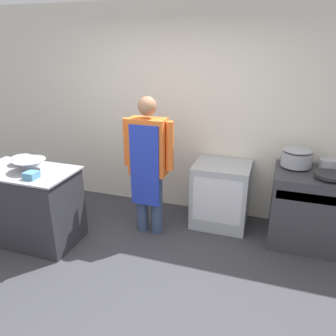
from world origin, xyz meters
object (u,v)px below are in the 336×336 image
at_px(stove, 307,208).
at_px(person_cook, 148,160).
at_px(mixing_bowl, 30,165).
at_px(plastic_tub, 31,175).
at_px(saute_pan, 330,175).
at_px(stock_pot, 297,157).
at_px(fridge_unit, 221,195).
at_px(sauce_pot, 328,164).

bearing_deg(stove, person_cook, -168.14).
relative_size(mixing_bowl, plastic_tub, 2.75).
relative_size(person_cook, saute_pan, 5.28).
relative_size(mixing_bowl, stock_pot, 1.04).
bearing_deg(person_cook, mixing_bowl, -152.98).
relative_size(plastic_tub, stock_pot, 0.38).
bearing_deg(mixing_bowl, stock_pot, 21.43).
height_order(fridge_unit, stock_pot, stock_pot).
relative_size(stove, saute_pan, 2.81).
xyz_separation_m(stove, stock_pot, (-0.18, 0.12, 0.56)).
distance_m(stove, mixing_bowl, 3.16).
bearing_deg(saute_pan, fridge_unit, 169.97).
height_order(fridge_unit, mixing_bowl, mixing_bowl).
bearing_deg(person_cook, sauce_pot, 14.36).
distance_m(stove, sauce_pot, 0.55).
distance_m(person_cook, plastic_tub, 1.26).
distance_m(fridge_unit, person_cook, 1.06).
bearing_deg(mixing_bowl, plastic_tub, -47.97).
height_order(person_cook, stock_pot, person_cook).
height_order(person_cook, sauce_pot, person_cook).
bearing_deg(fridge_unit, sauce_pot, 1.86).
distance_m(mixing_bowl, saute_pan, 3.23).
distance_m(stove, person_cook, 1.91).
distance_m(saute_pan, sauce_pot, 0.25).
bearing_deg(person_cook, fridge_unit, 30.28).
relative_size(stock_pot, saute_pan, 1.07).
xyz_separation_m(mixing_bowl, plastic_tub, (0.16, -0.18, -0.03)).
distance_m(person_cook, saute_pan, 1.97).
bearing_deg(plastic_tub, saute_pan, 19.23).
relative_size(stove, plastic_tub, 6.95).
relative_size(person_cook, mixing_bowl, 4.76).
bearing_deg(sauce_pot, plastic_tub, -156.68).
relative_size(stove, stock_pot, 2.62).
height_order(mixing_bowl, stock_pot, stock_pot).
bearing_deg(person_cook, stock_pot, 17.14).
distance_m(plastic_tub, stock_pot, 2.91).
bearing_deg(fridge_unit, stove, -4.83).
distance_m(person_cook, stock_pot, 1.70).
bearing_deg(stock_pot, stove, -34.96).
height_order(fridge_unit, person_cook, person_cook).
xyz_separation_m(person_cook, saute_pan, (1.95, 0.26, -0.04)).
bearing_deg(stock_pot, mixing_bowl, -158.57).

